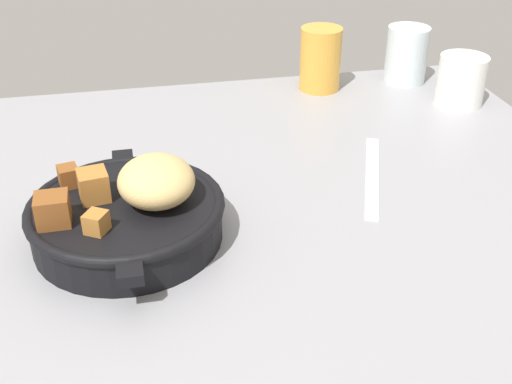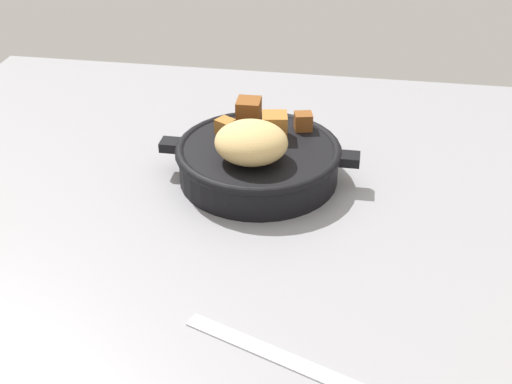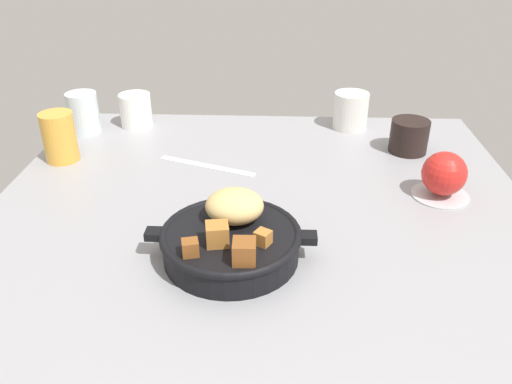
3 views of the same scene
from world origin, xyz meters
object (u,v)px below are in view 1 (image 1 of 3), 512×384
object	(u,v)px
white_creamer_pitcher	(461,80)
juice_glass_amber	(320,59)
water_glass_tall	(406,55)
butter_knife	(372,175)
cast_iron_skillet	(129,212)

from	to	relation	value
white_creamer_pitcher	juice_glass_amber	size ratio (longest dim) A/B	0.76
juice_glass_amber	water_glass_tall	bearing A→B (deg)	90.74
white_creamer_pitcher	water_glass_tall	xyz separation A→B (cm)	(-10.67, -4.45, 0.79)
butter_knife	juice_glass_amber	world-z (taller)	juice_glass_amber
cast_iron_skillet	water_glass_tall	xyz separation A→B (cm)	(-37.26, 46.53, 1.34)
butter_knife	white_creamer_pitcher	size ratio (longest dim) A/B	2.73
butter_knife	water_glass_tall	xyz separation A→B (cm)	(-29.74, 16.68, 4.41)
juice_glass_amber	butter_knife	bearing A→B (deg)	-3.62
butter_knife	white_creamer_pitcher	distance (cm)	28.69
white_creamer_pitcher	water_glass_tall	distance (cm)	11.59
butter_knife	water_glass_tall	bearing A→B (deg)	171.55
butter_knife	water_glass_tall	size ratio (longest dim) A/B	2.26
cast_iron_skillet	juice_glass_amber	size ratio (longest dim) A/B	2.49
juice_glass_amber	cast_iron_skillet	bearing A→B (deg)	-40.55
white_creamer_pitcher	juice_glass_amber	world-z (taller)	juice_glass_amber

